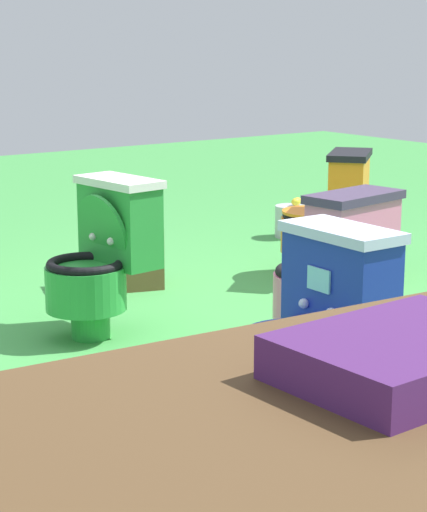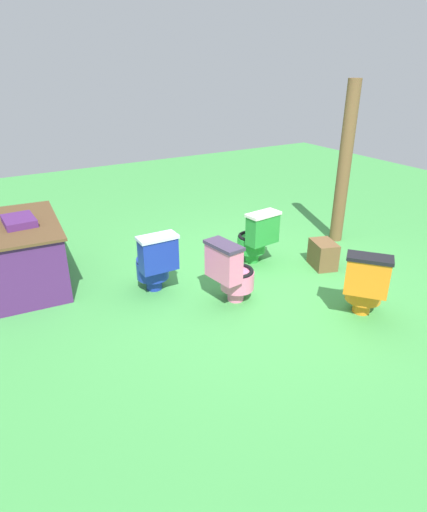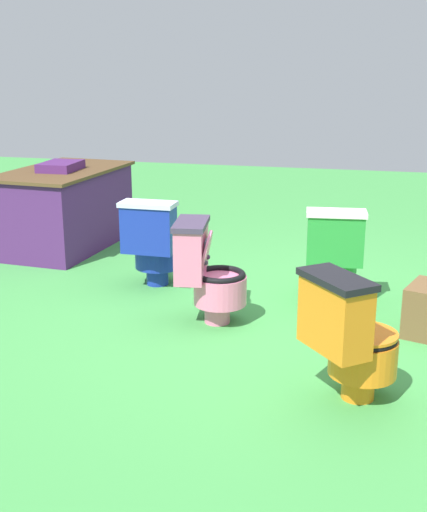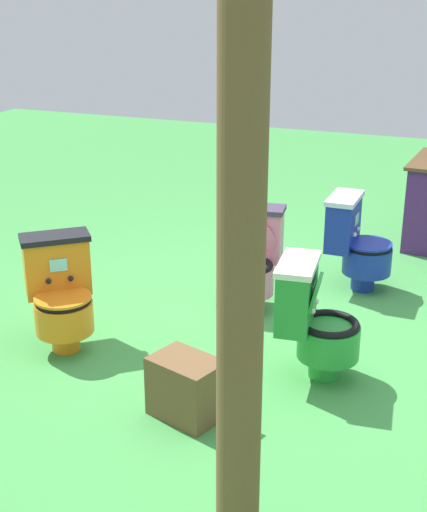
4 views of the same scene
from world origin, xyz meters
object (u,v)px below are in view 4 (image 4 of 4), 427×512
toilet_orange (61,293)px  toilet_green (314,319)px  small_crate (186,388)px  toilet_pink (251,258)px  toilet_blue (356,243)px  wooden_post (240,306)px

toilet_orange → toilet_green: 1.62m
toilet_green → small_crate: 0.88m
toilet_pink → toilet_blue: (0.64, 0.61, -0.00)m
toilet_green → small_crate: (-0.53, -0.68, -0.20)m
toilet_orange → toilet_pink: (0.93, 1.03, 0.00)m
toilet_orange → toilet_green: bearing=147.3°
wooden_post → toilet_blue: bearing=91.9°
toilet_green → wooden_post: bearing=-3.7°
toilet_orange → toilet_green: size_ratio=1.00×
toilet_pink → small_crate: bearing=87.5°
toilet_green → toilet_blue: 1.43m
toilet_green → toilet_pink: bearing=-146.9°
toilet_pink → toilet_blue: 0.88m
toilet_blue → small_crate: bearing=-12.7°
toilet_green → toilet_blue: bearing=175.0°
toilet_orange → wooden_post: 2.25m
toilet_pink → wooden_post: size_ratio=0.33×
toilet_orange → wooden_post: wooden_post is taller
toilet_orange → small_crate: 1.19m
small_crate → toilet_orange: bearing=156.3°
toilet_orange → toilet_blue: size_ratio=1.00×
wooden_post → small_crate: wooden_post is taller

